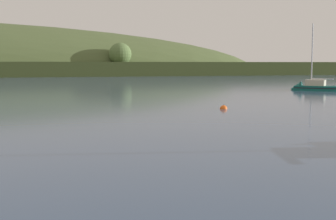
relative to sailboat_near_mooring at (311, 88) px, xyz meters
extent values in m
sphere|color=#56703D|center=(-6.17, 106.97, 7.64)|extent=(8.46, 8.46, 8.46)
cube|color=#0F564C|center=(0.62, -0.70, -0.21)|extent=(6.61, 6.96, 1.29)
cone|color=#0F564C|center=(-1.64, 1.86, -0.21)|extent=(3.14, 3.05, 2.68)
cube|color=black|center=(0.62, -0.70, 0.07)|extent=(6.63, 6.98, 0.16)
cube|color=#BCB299|center=(0.50, -0.57, 0.93)|extent=(3.45, 3.56, 0.98)
cylinder|color=silver|center=(0.05, -0.06, 5.55)|extent=(0.20, 0.20, 10.23)
cylinder|color=silver|center=(1.24, -1.40, 1.57)|extent=(2.49, 2.79, 0.16)
sphere|color=#EA5B19|center=(-28.13, -24.27, -0.37)|extent=(0.73, 0.73, 0.73)
cylinder|color=black|center=(-28.13, -24.27, 0.03)|extent=(0.04, 0.04, 0.08)
camera|label=1|loc=(-48.85, -66.03, 4.09)|focal=50.39mm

